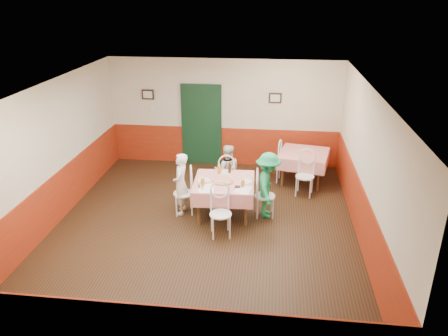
# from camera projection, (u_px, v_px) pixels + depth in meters

# --- Properties ---
(floor) EXTENTS (7.00, 7.00, 0.00)m
(floor) POSITION_uv_depth(u_px,v_px,m) (204.00, 228.00, 8.68)
(floor) COLOR black
(floor) RESTS_ON ground
(ceiling) EXTENTS (7.00, 7.00, 0.00)m
(ceiling) POSITION_uv_depth(u_px,v_px,m) (201.00, 89.00, 7.61)
(ceiling) COLOR white
(ceiling) RESTS_ON back_wall
(back_wall) EXTENTS (6.00, 0.10, 2.80)m
(back_wall) POSITION_uv_depth(u_px,v_px,m) (224.00, 113.00, 11.35)
(back_wall) COLOR beige
(back_wall) RESTS_ON ground
(front_wall) EXTENTS (6.00, 0.10, 2.80)m
(front_wall) POSITION_uv_depth(u_px,v_px,m) (153.00, 278.00, 4.94)
(front_wall) COLOR beige
(front_wall) RESTS_ON ground
(left_wall) EXTENTS (0.10, 7.00, 2.80)m
(left_wall) POSITION_uv_depth(u_px,v_px,m) (50.00, 156.00, 8.47)
(left_wall) COLOR beige
(left_wall) RESTS_ON ground
(right_wall) EXTENTS (0.10, 7.00, 2.80)m
(right_wall) POSITION_uv_depth(u_px,v_px,m) (368.00, 170.00, 7.82)
(right_wall) COLOR beige
(right_wall) RESTS_ON ground
(wainscot_back) EXTENTS (6.00, 0.03, 1.00)m
(wainscot_back) POSITION_uv_depth(u_px,v_px,m) (224.00, 146.00, 11.69)
(wainscot_back) COLOR maroon
(wainscot_back) RESTS_ON ground
(wainscot_left) EXTENTS (0.03, 7.00, 1.00)m
(wainscot_left) POSITION_uv_depth(u_px,v_px,m) (58.00, 198.00, 8.81)
(wainscot_left) COLOR maroon
(wainscot_left) RESTS_ON ground
(wainscot_right) EXTENTS (0.03, 7.00, 1.00)m
(wainscot_right) POSITION_uv_depth(u_px,v_px,m) (361.00, 214.00, 8.17)
(wainscot_right) COLOR maroon
(wainscot_right) RESTS_ON ground
(door) EXTENTS (0.96, 0.06, 2.10)m
(door) POSITION_uv_depth(u_px,v_px,m) (202.00, 126.00, 11.51)
(door) COLOR black
(door) RESTS_ON ground
(picture_left) EXTENTS (0.32, 0.03, 0.26)m
(picture_left) POSITION_uv_depth(u_px,v_px,m) (148.00, 94.00, 11.35)
(picture_left) COLOR black
(picture_left) RESTS_ON back_wall
(picture_right) EXTENTS (0.32, 0.03, 0.26)m
(picture_right) POSITION_uv_depth(u_px,v_px,m) (275.00, 98.00, 11.00)
(picture_right) COLOR black
(picture_right) RESTS_ON back_wall
(thermostat) EXTENTS (0.10, 0.03, 0.10)m
(thermostat) POSITION_uv_depth(u_px,v_px,m) (152.00, 108.00, 11.47)
(thermostat) COLOR white
(thermostat) RESTS_ON back_wall
(main_table) EXTENTS (1.27, 1.27, 0.77)m
(main_table) POSITION_uv_depth(u_px,v_px,m) (224.00, 198.00, 9.09)
(main_table) COLOR red
(main_table) RESTS_ON ground
(second_table) EXTENTS (1.32, 1.32, 0.77)m
(second_table) POSITION_uv_depth(u_px,v_px,m) (303.00, 167.00, 10.63)
(second_table) COLOR red
(second_table) RESTS_ON ground
(chair_left) EXTENTS (0.51, 0.51, 0.90)m
(chair_left) POSITION_uv_depth(u_px,v_px,m) (184.00, 193.00, 9.12)
(chair_left) COLOR white
(chair_left) RESTS_ON ground
(chair_right) EXTENTS (0.46, 0.46, 0.90)m
(chair_right) POSITION_uv_depth(u_px,v_px,m) (265.00, 196.00, 9.00)
(chair_right) COLOR white
(chair_right) RESTS_ON ground
(chair_far) EXTENTS (0.45, 0.45, 0.90)m
(chair_far) POSITION_uv_depth(u_px,v_px,m) (227.00, 178.00, 9.84)
(chair_far) COLOR white
(chair_far) RESTS_ON ground
(chair_near) EXTENTS (0.50, 0.50, 0.90)m
(chair_near) POSITION_uv_depth(u_px,v_px,m) (221.00, 214.00, 8.28)
(chair_near) COLOR white
(chair_near) RESTS_ON ground
(chair_second_a) EXTENTS (0.49, 0.49, 0.90)m
(chair_second_a) POSITION_uv_depth(u_px,v_px,m) (272.00, 163.00, 10.69)
(chair_second_a) COLOR white
(chair_second_a) RESTS_ON ground
(chair_second_b) EXTENTS (0.49, 0.49, 0.90)m
(chair_second_b) POSITION_uv_depth(u_px,v_px,m) (305.00, 177.00, 9.92)
(chair_second_b) COLOR white
(chair_second_b) RESTS_ON ground
(pizza) EXTENTS (0.42, 0.42, 0.03)m
(pizza) POSITION_uv_depth(u_px,v_px,m) (223.00, 181.00, 8.90)
(pizza) COLOR #B74723
(pizza) RESTS_ON main_table
(plate_left) EXTENTS (0.26, 0.26, 0.01)m
(plate_left) POSITION_uv_depth(u_px,v_px,m) (204.00, 180.00, 8.97)
(plate_left) COLOR white
(plate_left) RESTS_ON main_table
(plate_right) EXTENTS (0.26, 0.26, 0.01)m
(plate_right) POSITION_uv_depth(u_px,v_px,m) (246.00, 182.00, 8.90)
(plate_right) COLOR white
(plate_right) RESTS_ON main_table
(plate_far) EXTENTS (0.26, 0.26, 0.01)m
(plate_far) POSITION_uv_depth(u_px,v_px,m) (226.00, 172.00, 9.33)
(plate_far) COLOR white
(plate_far) RESTS_ON main_table
(glass_a) EXTENTS (0.08, 0.08, 0.15)m
(glass_a) POSITION_uv_depth(u_px,v_px,m) (203.00, 182.00, 8.71)
(glass_a) COLOR #BF7219
(glass_a) RESTS_ON main_table
(glass_b) EXTENTS (0.08, 0.08, 0.14)m
(glass_b) POSITION_uv_depth(u_px,v_px,m) (243.00, 183.00, 8.66)
(glass_b) COLOR #BF7219
(glass_b) RESTS_ON main_table
(glass_c) EXTENTS (0.09, 0.09, 0.16)m
(glass_c) POSITION_uv_depth(u_px,v_px,m) (219.00, 170.00, 9.29)
(glass_c) COLOR #BF7219
(glass_c) RESTS_ON main_table
(beer_bottle) EXTENTS (0.07, 0.07, 0.23)m
(beer_bottle) POSITION_uv_depth(u_px,v_px,m) (230.00, 168.00, 9.27)
(beer_bottle) COLOR #381C0A
(beer_bottle) RESTS_ON main_table
(shaker_a) EXTENTS (0.04, 0.04, 0.09)m
(shaker_a) POSITION_uv_depth(u_px,v_px,m) (202.00, 187.00, 8.58)
(shaker_a) COLOR silver
(shaker_a) RESTS_ON main_table
(shaker_b) EXTENTS (0.04, 0.04, 0.09)m
(shaker_b) POSITION_uv_depth(u_px,v_px,m) (203.00, 188.00, 8.53)
(shaker_b) COLOR silver
(shaker_b) RESTS_ON main_table
(shaker_c) EXTENTS (0.04, 0.04, 0.09)m
(shaker_c) POSITION_uv_depth(u_px,v_px,m) (199.00, 186.00, 8.62)
(shaker_c) COLOR #B23319
(shaker_c) RESTS_ON main_table
(menu_left) EXTENTS (0.37, 0.45, 0.00)m
(menu_left) POSITION_uv_depth(u_px,v_px,m) (206.00, 189.00, 8.61)
(menu_left) COLOR white
(menu_left) RESTS_ON main_table
(menu_right) EXTENTS (0.36, 0.44, 0.00)m
(menu_right) POSITION_uv_depth(u_px,v_px,m) (243.00, 190.00, 8.56)
(menu_right) COLOR white
(menu_right) RESTS_ON main_table
(wallet) EXTENTS (0.11, 0.09, 0.02)m
(wallet) POSITION_uv_depth(u_px,v_px,m) (238.00, 187.00, 8.66)
(wallet) COLOR black
(wallet) RESTS_ON main_table
(diner_left) EXTENTS (0.32, 0.49, 1.33)m
(diner_left) POSITION_uv_depth(u_px,v_px,m) (181.00, 184.00, 9.04)
(diner_left) COLOR gray
(diner_left) RESTS_ON ground
(diner_far) EXTENTS (0.65, 0.53, 1.22)m
(diner_far) POSITION_uv_depth(u_px,v_px,m) (227.00, 171.00, 9.83)
(diner_far) COLOR gray
(diner_far) RESTS_ON ground
(diner_right) EXTENTS (0.54, 0.91, 1.39)m
(diner_right) POSITION_uv_depth(u_px,v_px,m) (268.00, 185.00, 8.90)
(diner_right) COLOR gray
(diner_right) RESTS_ON ground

